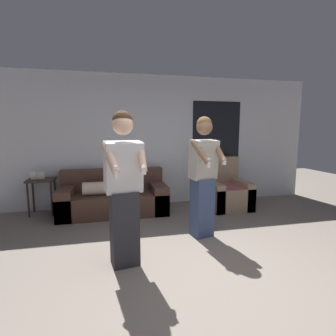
{
  "coord_description": "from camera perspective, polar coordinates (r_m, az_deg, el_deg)",
  "views": [
    {
      "loc": [
        -1.02,
        -2.31,
        1.57
      ],
      "look_at": [
        -0.27,
        0.95,
        1.09
      ],
      "focal_mm": 28.0,
      "sensor_mm": 36.0,
      "label": 1
    }
  ],
  "objects": [
    {
      "name": "armchair",
      "position": [
        5.58,
        12.28,
        -5.01
      ],
      "size": [
        0.81,
        0.95,
        1.01
      ],
      "color": "#937A60",
      "rests_on": "ground_plane"
    },
    {
      "name": "person_left",
      "position": [
        3.02,
        -9.58,
        -4.32
      ],
      "size": [
        0.47,
        0.53,
        1.79
      ],
      "color": "#28282D",
      "rests_on": "ground_plane"
    },
    {
      "name": "side_table",
      "position": [
        5.46,
        -25.89,
        -3.35
      ],
      "size": [
        0.48,
        0.42,
        0.83
      ],
      "color": "#332319",
      "rests_on": "ground_plane"
    },
    {
      "name": "wall_back",
      "position": [
        5.59,
        -2.19,
        5.92
      ],
      "size": [
        6.92,
        0.07,
        2.7
      ],
      "color": "silver",
      "rests_on": "ground_plane"
    },
    {
      "name": "ground_plane",
      "position": [
        2.98,
        10.13,
        -23.82
      ],
      "size": [
        14.0,
        14.0,
        0.0
      ],
      "primitive_type": "plane",
      "color": "slate"
    },
    {
      "name": "couch",
      "position": [
        5.17,
        -11.74,
        -6.34
      ],
      "size": [
        1.99,
        0.9,
        0.81
      ],
      "color": "#472D23",
      "rests_on": "ground_plane"
    },
    {
      "name": "person_right",
      "position": [
        3.86,
        7.68,
        -1.57
      ],
      "size": [
        0.47,
        0.54,
        1.77
      ],
      "color": "#384770",
      "rests_on": "ground_plane"
    }
  ]
}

